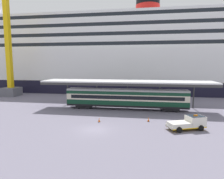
{
  "coord_description": "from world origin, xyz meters",
  "views": [
    {
      "loc": [
        6.85,
        -26.31,
        9.03
      ],
      "look_at": [
        0.95,
        9.54,
        4.5
      ],
      "focal_mm": 32.24,
      "sensor_mm": 36.0,
      "label": 1
    }
  ],
  "objects_px": {
    "cruise_ship": "(127,57)",
    "service_truck": "(189,122)",
    "traffic_cone_mid": "(99,120)",
    "traffic_cone_near": "(148,119)",
    "train_carriage": "(126,98)",
    "dockside_crane": "(9,37)"
  },
  "relations": [
    {
      "from": "train_carriage",
      "to": "service_truck",
      "type": "bearing_deg",
      "value": -48.54
    },
    {
      "from": "cruise_ship",
      "to": "traffic_cone_near",
      "type": "relative_size",
      "value": 246.35
    },
    {
      "from": "service_truck",
      "to": "dockside_crane",
      "type": "distance_m",
      "value": 52.27
    },
    {
      "from": "train_carriage",
      "to": "dockside_crane",
      "type": "xyz_separation_m",
      "value": [
        -34.02,
        12.2,
        14.48
      ]
    },
    {
      "from": "dockside_crane",
      "to": "traffic_cone_mid",
      "type": "bearing_deg",
      "value": -35.62
    },
    {
      "from": "service_truck",
      "to": "traffic_cone_mid",
      "type": "bearing_deg",
      "value": 173.7
    },
    {
      "from": "train_carriage",
      "to": "dockside_crane",
      "type": "height_order",
      "value": "dockside_crane"
    },
    {
      "from": "cruise_ship",
      "to": "traffic_cone_mid",
      "type": "bearing_deg",
      "value": -90.77
    },
    {
      "from": "cruise_ship",
      "to": "service_truck",
      "type": "relative_size",
      "value": 30.88
    },
    {
      "from": "cruise_ship",
      "to": "traffic_cone_near",
      "type": "bearing_deg",
      "value": -80.17
    },
    {
      "from": "train_carriage",
      "to": "dockside_crane",
      "type": "distance_m",
      "value": 38.93
    },
    {
      "from": "cruise_ship",
      "to": "service_truck",
      "type": "bearing_deg",
      "value": -73.94
    },
    {
      "from": "service_truck",
      "to": "traffic_cone_mid",
      "type": "relative_size",
      "value": 7.8
    },
    {
      "from": "service_truck",
      "to": "traffic_cone_near",
      "type": "relative_size",
      "value": 7.98
    },
    {
      "from": "train_carriage",
      "to": "traffic_cone_near",
      "type": "height_order",
      "value": "train_carriage"
    },
    {
      "from": "cruise_ship",
      "to": "traffic_cone_mid",
      "type": "height_order",
      "value": "cruise_ship"
    },
    {
      "from": "cruise_ship",
      "to": "traffic_cone_mid",
      "type": "distance_m",
      "value": 44.15
    },
    {
      "from": "traffic_cone_near",
      "to": "service_truck",
      "type": "bearing_deg",
      "value": -28.32
    },
    {
      "from": "cruise_ship",
      "to": "train_carriage",
      "type": "height_order",
      "value": "cruise_ship"
    },
    {
      "from": "train_carriage",
      "to": "service_truck",
      "type": "xyz_separation_m",
      "value": [
        9.94,
        -11.25,
        -1.32
      ]
    },
    {
      "from": "train_carriage",
      "to": "dockside_crane",
      "type": "relative_size",
      "value": 0.43
    },
    {
      "from": "traffic_cone_mid",
      "to": "dockside_crane",
      "type": "distance_m",
      "value": 41.17
    }
  ]
}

